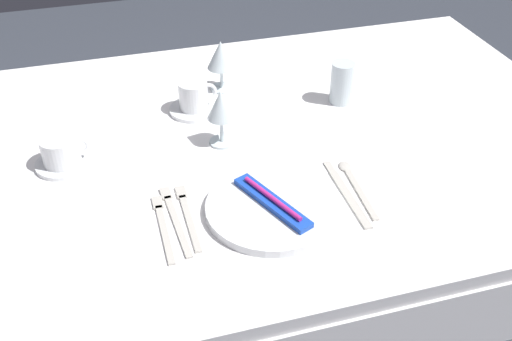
# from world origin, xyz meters

# --- Properties ---
(ground_plane) EXTENTS (6.00, 6.00, 0.00)m
(ground_plane) POSITION_xyz_m (0.00, 0.00, 0.00)
(ground_plane) COLOR #383D47
(dining_table) EXTENTS (1.80, 1.11, 0.74)m
(dining_table) POSITION_xyz_m (0.00, 0.00, 0.66)
(dining_table) COLOR white
(dining_table) RESTS_ON ground
(dinner_plate) EXTENTS (0.28, 0.28, 0.02)m
(dinner_plate) POSITION_xyz_m (0.01, -0.27, 0.75)
(dinner_plate) COLOR white
(dinner_plate) RESTS_ON dining_table
(toothbrush_package) EXTENTS (0.12, 0.21, 0.02)m
(toothbrush_package) POSITION_xyz_m (0.01, -0.27, 0.77)
(toothbrush_package) COLOR blue
(toothbrush_package) RESTS_ON dinner_plate
(fork_outer) EXTENTS (0.02, 0.21, 0.00)m
(fork_outer) POSITION_xyz_m (-0.16, -0.23, 0.74)
(fork_outer) COLOR beige
(fork_outer) RESTS_ON dining_table
(fork_inner) EXTENTS (0.03, 0.23, 0.00)m
(fork_inner) POSITION_xyz_m (-0.19, -0.24, 0.74)
(fork_inner) COLOR beige
(fork_inner) RESTS_ON dining_table
(fork_salad) EXTENTS (0.02, 0.21, 0.00)m
(fork_salad) POSITION_xyz_m (-0.22, -0.25, 0.74)
(fork_salad) COLOR beige
(fork_salad) RESTS_ON dining_table
(dinner_knife) EXTENTS (0.02, 0.24, 0.00)m
(dinner_knife) POSITION_xyz_m (0.18, -0.26, 0.74)
(dinner_knife) COLOR beige
(dinner_knife) RESTS_ON dining_table
(spoon_soup) EXTENTS (0.03, 0.21, 0.01)m
(spoon_soup) POSITION_xyz_m (0.21, -0.23, 0.74)
(spoon_soup) COLOR beige
(spoon_soup) RESTS_ON dining_table
(saucer_left) EXTENTS (0.13, 0.13, 0.01)m
(saucer_left) POSITION_xyz_m (-0.07, 0.17, 0.74)
(saucer_left) COLOR white
(saucer_left) RESTS_ON dining_table
(coffee_cup_left) EXTENTS (0.10, 0.07, 0.07)m
(coffee_cup_left) POSITION_xyz_m (-0.07, 0.17, 0.79)
(coffee_cup_left) COLOR white
(coffee_cup_left) RESTS_ON saucer_left
(saucer_right) EXTENTS (0.12, 0.12, 0.01)m
(saucer_right) POSITION_xyz_m (-0.40, 0.02, 0.74)
(saucer_right) COLOR white
(saucer_right) RESTS_ON dining_table
(coffee_cup_right) EXTENTS (0.11, 0.08, 0.06)m
(coffee_cup_right) POSITION_xyz_m (-0.40, 0.02, 0.78)
(coffee_cup_right) COLOR white
(coffee_cup_right) RESTS_ON saucer_right
(wine_glass_centre) EXTENTS (0.07, 0.07, 0.14)m
(wine_glass_centre) POSITION_xyz_m (0.03, 0.26, 0.84)
(wine_glass_centre) COLOR silver
(wine_glass_centre) RESTS_ON dining_table
(wine_glass_left) EXTENTS (0.07, 0.07, 0.14)m
(wine_glass_left) POSITION_xyz_m (-0.03, 0.01, 0.84)
(wine_glass_left) COLOR silver
(wine_glass_left) RESTS_ON dining_table
(drink_tumbler) EXTENTS (0.06, 0.06, 0.11)m
(drink_tumbler) POSITION_xyz_m (0.32, 0.11, 0.79)
(drink_tumbler) COLOR silver
(drink_tumbler) RESTS_ON dining_table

